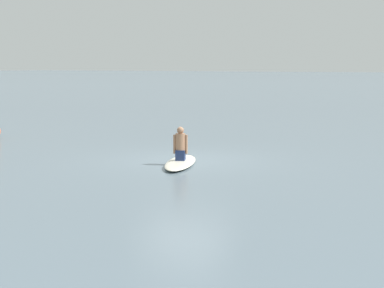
% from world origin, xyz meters
% --- Properties ---
extents(ground_plane, '(400.00, 400.00, 0.00)m').
position_xyz_m(ground_plane, '(0.00, 0.00, 0.00)').
color(ground_plane, slate).
extents(surfboard, '(1.75, 2.79, 0.13)m').
position_xyz_m(surfboard, '(0.31, -0.73, 0.07)').
color(surfboard, silver).
rests_on(surfboard, ground).
extents(person_paddler, '(0.38, 0.37, 0.89)m').
position_xyz_m(person_paddler, '(0.31, -0.73, 0.54)').
color(person_paddler, navy).
rests_on(person_paddler, surfboard).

